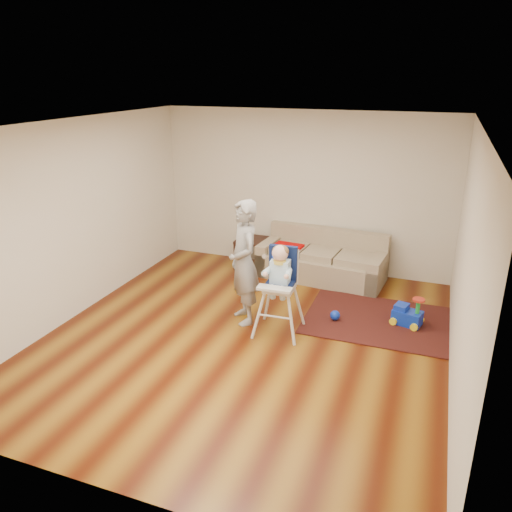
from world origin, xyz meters
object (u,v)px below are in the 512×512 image
(high_chair, at_px, (279,291))
(adult, at_px, (244,263))
(side_table, at_px, (253,253))
(toy_ball, at_px, (335,315))
(sofa, at_px, (321,256))
(ride_on_toy, at_px, (408,310))

(high_chair, relative_size, adult, 0.72)
(side_table, height_order, high_chair, high_chair)
(side_table, relative_size, toy_ball, 3.82)
(side_table, distance_m, high_chair, 2.39)
(high_chair, bearing_deg, adult, 162.20)
(sofa, distance_m, ride_on_toy, 1.92)
(sofa, bearing_deg, high_chair, -87.38)
(toy_ball, bearing_deg, adult, -161.00)
(sofa, bearing_deg, adult, -104.03)
(sofa, height_order, adult, adult)
(side_table, bearing_deg, sofa, -3.75)
(sofa, xyz_separation_m, adult, (-0.65, -1.84, 0.46))
(sofa, height_order, high_chair, high_chair)
(side_table, bearing_deg, ride_on_toy, -25.11)
(side_table, xyz_separation_m, adult, (0.60, -1.92, 0.60))
(side_table, relative_size, adult, 0.31)
(side_table, height_order, adult, adult)
(high_chair, height_order, adult, adult)
(side_table, bearing_deg, high_chair, -60.87)
(side_table, xyz_separation_m, toy_ball, (1.79, -1.51, -0.18))
(sofa, height_order, ride_on_toy, sofa)
(sofa, xyz_separation_m, ride_on_toy, (1.49, -1.20, -0.17))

